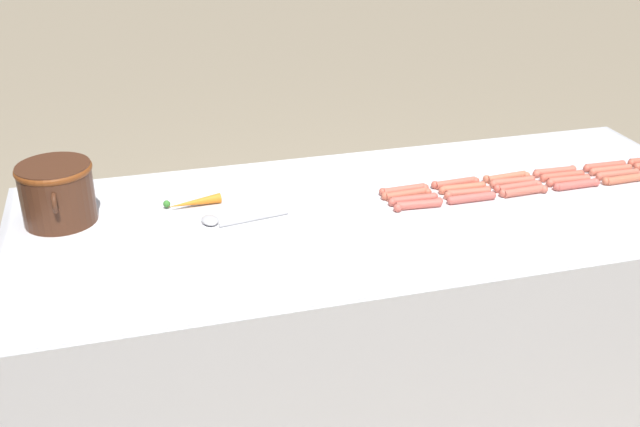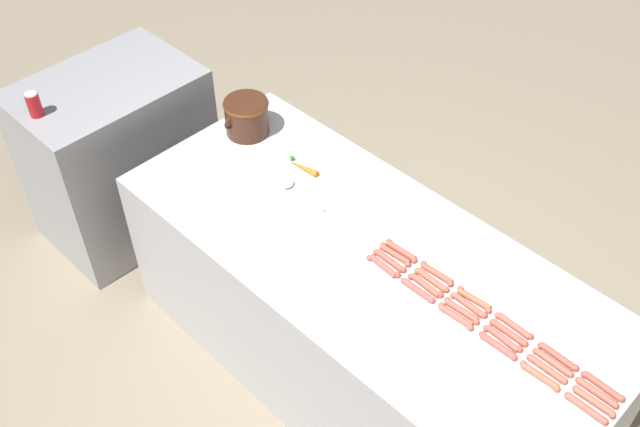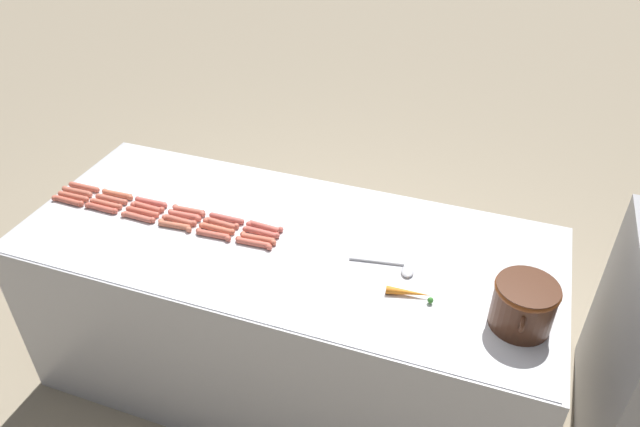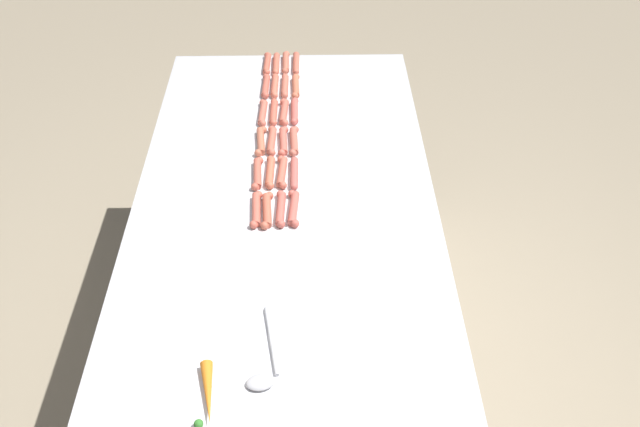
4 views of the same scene
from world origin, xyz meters
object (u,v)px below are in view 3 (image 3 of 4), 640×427
object	(u,v)px
hot_dog_10	(221,223)
bean_pot	(524,303)
hot_dog_12	(73,196)
hot_dog_17	(258,238)
hot_dog_0	(84,187)
hot_dog_1	(117,194)
hot_dog_11	(261,232)
hot_dog_3	(189,210)
hot_dog_13	(106,204)
carrot	(410,293)
hot_dog_20	(138,217)
hot_dog_18	(68,201)
hot_dog_19	(101,208)
hot_dog_2	(151,202)
hot_dog_7	(111,199)
hot_dog_15	(179,220)
hot_dog_22	(213,235)
hot_dog_8	(147,207)
hot_dog_4	(227,218)
hot_dog_16	(217,229)
hot_dog_6	(77,192)
hot_dog_14	(142,212)
hot_dog_5	(265,227)
serving_spoon	(397,268)
hot_dog_9	(185,215)
hot_dog_23	(254,243)
hot_dog_21	(175,225)

from	to	relation	value
hot_dog_10	bean_pot	size ratio (longest dim) A/B	0.61
hot_dog_12	hot_dog_17	size ratio (longest dim) A/B	1.00
hot_dog_0	hot_dog_1	distance (m)	0.19
hot_dog_11	hot_dog_3	bearing A→B (deg)	-95.86
hot_dog_13	carrot	world-z (taller)	carrot
hot_dog_3	hot_dog_12	world-z (taller)	same
hot_dog_20	carrot	bearing A→B (deg)	86.50
hot_dog_18	hot_dog_19	size ratio (longest dim) A/B	1.00
hot_dog_19	bean_pot	distance (m)	1.82
hot_dog_12	hot_dog_13	size ratio (longest dim) A/B	1.00
hot_dog_2	hot_dog_7	size ratio (longest dim) A/B	1.00
hot_dog_2	hot_dog_15	distance (m)	0.21
hot_dog_2	hot_dog_22	size ratio (longest dim) A/B	1.00
hot_dog_8	hot_dog_22	distance (m)	0.38
hot_dog_13	hot_dog_22	size ratio (longest dim) A/B	1.00
hot_dog_4	hot_dog_15	xyz separation A→B (m)	(0.08, -0.19, 0.00)
hot_dog_3	hot_dog_15	size ratio (longest dim) A/B	1.00
hot_dog_1	hot_dog_8	size ratio (longest dim) A/B	1.00
hot_dog_1	hot_dog_19	xyz separation A→B (m)	(0.12, -0.00, 0.00)
hot_dog_11	hot_dog_20	bearing A→B (deg)	-81.64
hot_dog_20	hot_dog_12	bearing A→B (deg)	-95.97
hot_dog_4	hot_dog_8	world-z (taller)	same
hot_dog_12	hot_dog_16	distance (m)	0.74
hot_dog_10	hot_dog_2	bearing A→B (deg)	-95.83
hot_dog_12	hot_dog_10	bearing A→B (deg)	93.23
hot_dog_3	hot_dog_6	xyz separation A→B (m)	(0.04, -0.57, 0.00)
hot_dog_22	hot_dog_0	bearing A→B (deg)	-99.30
hot_dog_0	hot_dog_14	xyz separation A→B (m)	(0.08, 0.37, 0.00)
hot_dog_5	serving_spoon	world-z (taller)	hot_dog_5
hot_dog_11	hot_dog_15	xyz separation A→B (m)	(0.04, -0.37, 0.00)
hot_dog_9	hot_dog_12	bearing A→B (deg)	-85.67
hot_dog_10	hot_dog_22	distance (m)	0.08
hot_dog_15	hot_dog_6	bearing A→B (deg)	-93.90
hot_dog_20	hot_dog_23	bearing A→B (deg)	90.49
hot_dog_17	hot_dog_19	distance (m)	0.76
hot_dog_11	carrot	xyz separation A→B (m)	(0.16, 0.68, 0.00)
hot_dog_8	hot_dog_19	world-z (taller)	same
hot_dog_8	hot_dog_1	bearing A→B (deg)	-102.60
hot_dog_16	hot_dog_14	bearing A→B (deg)	-89.95
hot_dog_18	hot_dog_1	bearing A→B (deg)	123.47
hot_dog_11	hot_dog_12	bearing A→B (deg)	-87.39
hot_dog_0	hot_dog_23	bearing A→B (deg)	82.85
hot_dog_2	hot_dog_21	bearing A→B (deg)	58.70
hot_dog_1	hot_dog_0	bearing A→B (deg)	-90.00
hot_dog_16	hot_dog_21	size ratio (longest dim) A/B	1.00
hot_dog_10	hot_dog_14	size ratio (longest dim) A/B	1.00
hot_dog_15	hot_dog_3	bearing A→B (deg)	177.99
serving_spoon	carrot	distance (m)	0.15
hot_dog_3	hot_dog_2	bearing A→B (deg)	-89.97
bean_pot	hot_dog_1	bearing A→B (deg)	-96.50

